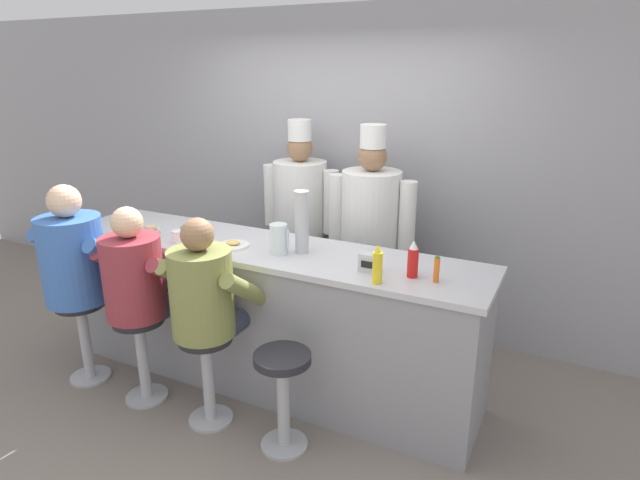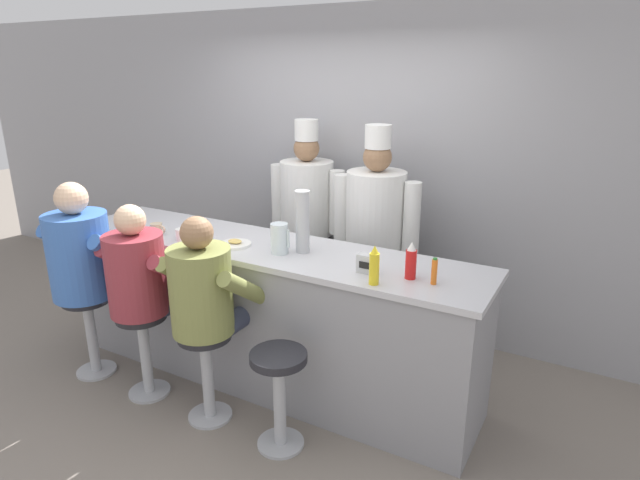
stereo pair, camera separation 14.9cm
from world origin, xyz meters
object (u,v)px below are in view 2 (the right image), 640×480
at_px(empty_stool_round, 279,384).
at_px(napkin_dispenser_chrome, 367,264).
at_px(ketchup_bottle_red, 411,261).
at_px(cook_in_whites_near, 307,215).
at_px(coffee_mug_tan, 157,229).
at_px(cup_stack_steel, 303,222).
at_px(cook_in_whites_far, 375,232).
at_px(coffee_mug_white, 183,235).
at_px(mustard_bottle_yellow, 374,266).
at_px(hot_sauce_bottle_orange, 434,272).
at_px(diner_seated_olive, 205,296).
at_px(diner_seated_maroon, 141,279).
at_px(breakfast_plate, 235,244).
at_px(cereal_bowl, 196,228).
at_px(diner_seated_blue, 85,260).
at_px(water_pitcher_clear, 279,238).

bearing_deg(empty_stool_round, napkin_dispenser_chrome, 53.96).
distance_m(ketchup_bottle_red, cook_in_whites_near, 1.69).
distance_m(coffee_mug_tan, cup_stack_steel, 1.16).
distance_m(napkin_dispenser_chrome, cook_in_whites_far, 1.00).
distance_m(coffee_mug_white, napkin_dispenser_chrome, 1.39).
relative_size(ketchup_bottle_red, empty_stool_round, 0.35).
bearing_deg(cup_stack_steel, cook_in_whites_far, 77.65).
height_order(mustard_bottle_yellow, cook_in_whites_far, cook_in_whites_far).
height_order(hot_sauce_bottle_orange, cook_in_whites_near, cook_in_whites_near).
height_order(ketchup_bottle_red, diner_seated_olive, diner_seated_olive).
distance_m(cup_stack_steel, diner_seated_maroon, 1.16).
bearing_deg(hot_sauce_bottle_orange, cook_in_whites_near, 144.06).
height_order(coffee_mug_white, napkin_dispenser_chrome, napkin_dispenser_chrome).
relative_size(cup_stack_steel, diner_seated_maroon, 0.30).
distance_m(ketchup_bottle_red, diner_seated_olive, 1.28).
relative_size(hot_sauce_bottle_orange, diner_seated_olive, 0.11).
xyz_separation_m(breakfast_plate, napkin_dispenser_chrome, (1.00, -0.01, 0.04)).
xyz_separation_m(breakfast_plate, cereal_bowl, (-0.46, 0.11, 0.01)).
relative_size(cereal_bowl, diner_seated_blue, 0.11).
xyz_separation_m(cereal_bowl, empty_stool_round, (1.12, -0.59, -0.64)).
bearing_deg(cook_in_whites_far, diner_seated_blue, -140.88).
xyz_separation_m(coffee_mug_tan, cup_stack_steel, (1.14, 0.19, 0.17)).
height_order(mustard_bottle_yellow, diner_seated_blue, diner_seated_blue).
xyz_separation_m(water_pitcher_clear, cereal_bowl, (-0.81, 0.09, -0.08)).
xyz_separation_m(mustard_bottle_yellow, cup_stack_steel, (-0.64, 0.27, 0.10)).
bearing_deg(breakfast_plate, coffee_mug_tan, -173.75).
bearing_deg(diner_seated_maroon, breakfast_plate, 44.38).
bearing_deg(breakfast_plate, cup_stack_steel, 13.85).
distance_m(diner_seated_blue, empty_stool_round, 1.74).
xyz_separation_m(coffee_mug_tan, diner_seated_olive, (0.76, -0.37, -0.23)).
bearing_deg(breakfast_plate, diner_seated_blue, -156.49).
height_order(hot_sauce_bottle_orange, water_pitcher_clear, water_pitcher_clear).
bearing_deg(coffee_mug_white, coffee_mug_tan, 176.22).
bearing_deg(ketchup_bottle_red, diner_seated_maroon, -164.62).
bearing_deg(water_pitcher_clear, diner_seated_olive, -118.22).
bearing_deg(breakfast_plate, empty_stool_round, -35.90).
height_order(water_pitcher_clear, diner_seated_olive, diner_seated_olive).
height_order(water_pitcher_clear, cup_stack_steel, cup_stack_steel).
relative_size(hot_sauce_bottle_orange, diner_seated_blue, 0.11).
relative_size(mustard_bottle_yellow, hot_sauce_bottle_orange, 1.47).
distance_m(diner_seated_maroon, cook_in_whites_far, 1.76).
bearing_deg(cook_in_whites_near, diner_seated_olive, -83.84).
bearing_deg(coffee_mug_tan, mustard_bottle_yellow, -2.74).
xyz_separation_m(water_pitcher_clear, napkin_dispenser_chrome, (0.65, -0.04, -0.04)).
xyz_separation_m(napkin_dispenser_chrome, cook_in_whites_far, (-0.35, 0.93, -0.10)).
xyz_separation_m(water_pitcher_clear, cook_in_whites_far, (0.29, 0.89, -0.15)).
xyz_separation_m(mustard_bottle_yellow, cook_in_whites_far, (-0.46, 1.07, -0.16)).
bearing_deg(mustard_bottle_yellow, diner_seated_maroon, -169.53).
bearing_deg(water_pitcher_clear, cereal_bowl, 173.44).
bearing_deg(diner_seated_blue, hot_sauce_bottle_orange, 10.55).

